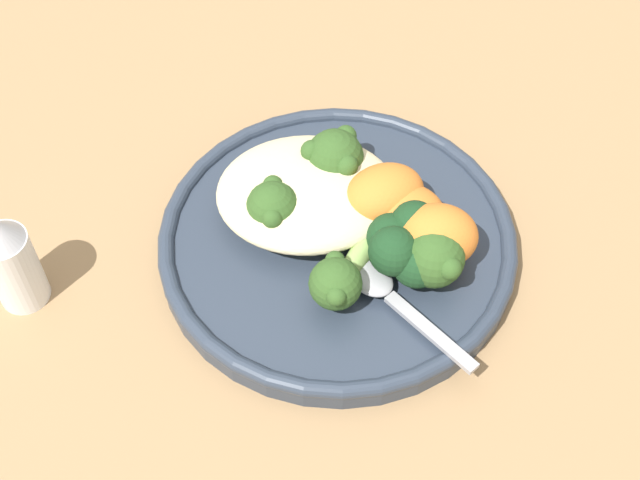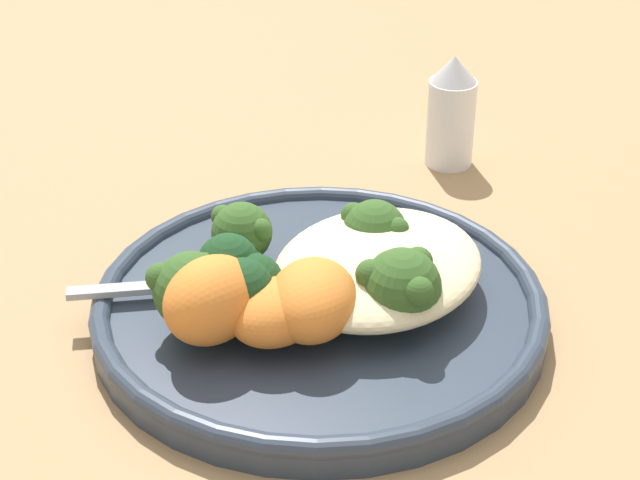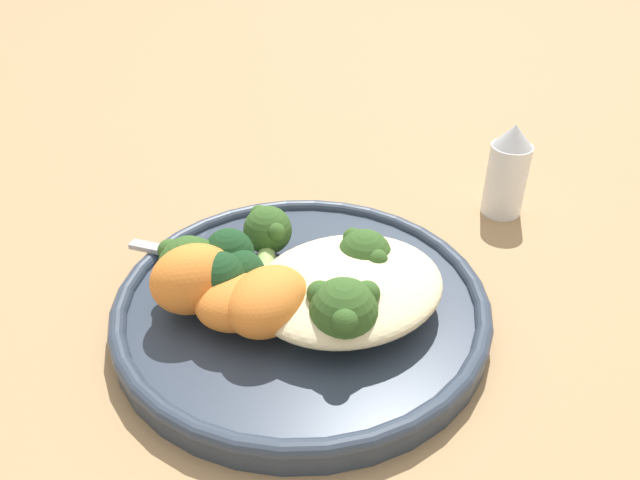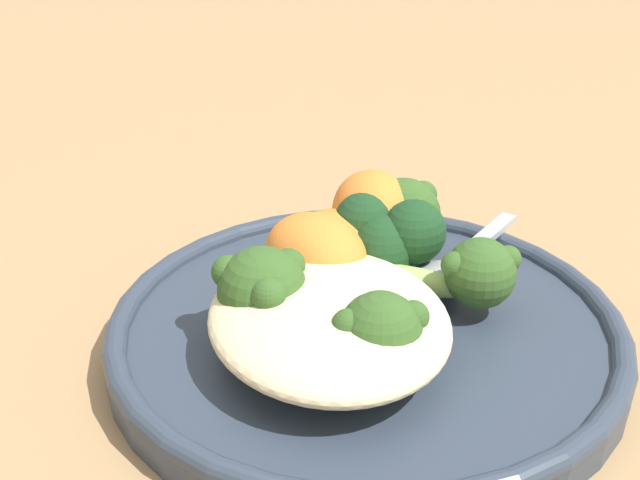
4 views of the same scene
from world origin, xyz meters
TOP-DOWN VIEW (x-y plane):
  - ground_plane at (0.00, 0.00)m, footprint 4.00×4.00m
  - plate at (0.01, 0.00)m, footprint 0.26×0.26m
  - quinoa_mound at (-0.01, 0.03)m, footprint 0.13×0.11m
  - broccoli_stalk_0 at (0.01, 0.05)m, footprint 0.07×0.07m
  - broccoli_stalk_1 at (-0.02, 0.01)m, footprint 0.12×0.04m
  - broccoli_stalk_2 at (0.02, -0.05)m, footprint 0.07×0.10m
  - broccoli_stalk_3 at (0.07, -0.03)m, footprint 0.07×0.10m
  - sweet_potato_chunk_0 at (0.05, 0.02)m, footprint 0.07×0.07m
  - sweet_potato_chunk_1 at (0.08, -0.02)m, footprint 0.06×0.05m
  - sweet_potato_chunk_2 at (0.06, 0.01)m, footprint 0.06×0.06m
  - kale_tuft at (0.06, -0.03)m, footprint 0.06×0.06m
  - spoon at (0.04, -0.05)m, footprint 0.09×0.10m
  - salt_shaker at (-0.21, -0.04)m, footprint 0.03×0.03m

SIDE VIEW (x-z plane):
  - ground_plane at x=0.00m, z-range 0.00..0.00m
  - plate at x=0.01m, z-range 0.00..0.02m
  - spoon at x=0.04m, z-range 0.02..0.03m
  - quinoa_mound at x=-0.01m, z-range 0.02..0.05m
  - broccoli_stalk_2 at x=0.02m, z-range 0.02..0.06m
  - broccoli_stalk_1 at x=-0.02m, z-range 0.02..0.06m
  - sweet_potato_chunk_2 at x=0.06m, z-range 0.02..0.05m
  - broccoli_stalk_3 at x=0.07m, z-range 0.02..0.06m
  - salt_shaker at x=-0.21m, z-range 0.00..0.08m
  - sweet_potato_chunk_0 at x=0.05m, z-range 0.02..0.06m
  - kale_tuft at x=0.06m, z-range 0.02..0.06m
  - broccoli_stalk_0 at x=0.01m, z-range 0.02..0.06m
  - sweet_potato_chunk_1 at x=0.08m, z-range 0.02..0.07m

